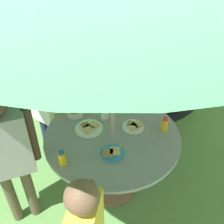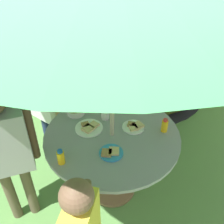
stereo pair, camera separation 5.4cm
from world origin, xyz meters
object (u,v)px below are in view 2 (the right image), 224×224
dome_tent (143,37)px  plate_mid_left (134,127)px  plate_front_edge (89,128)px  wooden_chair (129,78)px  plate_center_back (111,152)px  cup_far (105,115)px  juice_bottle_far_right (116,94)px  child_in_grey_shirt (3,142)px  juice_bottle_far_left (165,126)px  cup_near (122,101)px  child_in_white_shirt (44,98)px  juice_bottle_near_left (61,157)px  child_in_pink_shirt (126,73)px  juice_bottle_near_right (97,98)px  snack_bowl (76,110)px  garden_table (112,148)px

dome_tent → plate_mid_left: bearing=-121.3°
plate_front_edge → wooden_chair: bearing=55.7°
plate_center_back → cup_far: (0.06, 0.44, 0.02)m
plate_mid_left → plate_front_edge: size_ratio=0.80×
juice_bottle_far_right → cup_far: juice_bottle_far_right is taller
wooden_chair → plate_mid_left: (-0.33, -1.13, 0.19)m
child_in_grey_shirt → cup_far: child_in_grey_shirt is taller
dome_tent → plate_front_edge: 1.95m
juice_bottle_far_left → cup_near: 0.53m
child_in_white_shirt → juice_bottle_far_left: child_in_white_shirt is taller
juice_bottle_near_left → child_in_grey_shirt: bearing=159.4°
dome_tent → juice_bottle_far_right: bearing=-129.7°
child_in_pink_shirt → plate_front_edge: child_in_pink_shirt is taller
cup_far → juice_bottle_near_right: bearing=93.9°
cup_near → juice_bottle_near_left: bearing=-137.0°
dome_tent → child_in_white_shirt: (-1.43, -1.11, -0.04)m
child_in_white_shirt → plate_mid_left: bearing=11.2°
juice_bottle_far_right → cup_far: size_ratio=1.76×
child_in_white_shirt → plate_center_back: bearing=-11.1°
snack_bowl → juice_bottle_near_right: 0.26m
plate_mid_left → juice_bottle_far_right: size_ratio=1.60×
child_in_grey_shirt → plate_center_back: child_in_grey_shirt is taller
juice_bottle_near_right → plate_front_edge: bearing=-113.4°
juice_bottle_near_right → cup_near: 0.24m
juice_bottle_near_right → dome_tent: bearing=53.8°
garden_table → snack_bowl: bearing=124.8°
snack_bowl → cup_near: size_ratio=2.48×
child_in_white_shirt → cup_near: size_ratio=18.54×
garden_table → juice_bottle_far_right: 0.57m
juice_bottle_near_left → cup_near: (0.66, 0.61, -0.03)m
garden_table → juice_bottle_far_right: (0.17, 0.50, 0.22)m
child_in_white_shirt → juice_bottle_near_right: child_in_white_shirt is taller
plate_mid_left → cup_near: 0.37m
plate_mid_left → juice_bottle_far_left: bearing=-23.9°
child_in_grey_shirt → juice_bottle_far_right: child_in_grey_shirt is taller
juice_bottle_near_right → juice_bottle_far_right: juice_bottle_near_right is taller
plate_mid_left → cup_far: size_ratio=2.80×
child_in_pink_shirt → child_in_grey_shirt: 1.54m
wooden_chair → juice_bottle_far_left: 1.26m
child_in_pink_shirt → plate_center_back: child_in_pink_shirt is taller
child_in_pink_shirt → plate_center_back: size_ratio=6.55×
juice_bottle_near_right → cup_far: bearing=-86.1°
child_in_white_shirt → juice_bottle_near_right: 0.53m
wooden_chair → child_in_grey_shirt: bearing=-113.7°
juice_bottle_near_left → juice_bottle_near_right: (0.43, 0.69, -0.00)m
wooden_chair → juice_bottle_far_left: bearing=-69.4°
garden_table → juice_bottle_near_right: size_ratio=9.10×
child_in_grey_shirt → plate_front_edge: child_in_grey_shirt is taller
snack_bowl → juice_bottle_far_right: size_ratio=1.34×
snack_bowl → plate_front_edge: 0.26m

